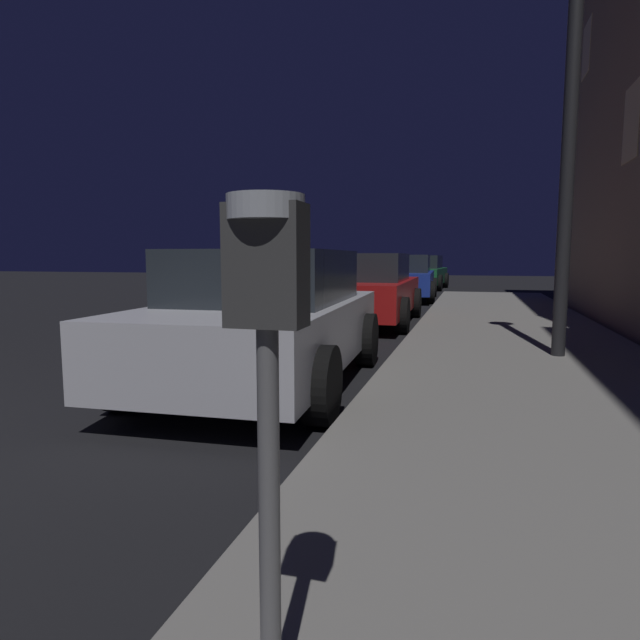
{
  "coord_description": "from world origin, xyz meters",
  "views": [
    {
      "loc": [
        4.95,
        -1.47,
        1.36
      ],
      "look_at": [
        4.16,
        1.28,
        1.02
      ],
      "focal_mm": 30.01,
      "sensor_mm": 36.0,
      "label": 1
    }
  ],
  "objects_px": {
    "car_red": "(366,289)",
    "street_lamp": "(574,49)",
    "parking_meter": "(267,330)",
    "car_silver": "(266,318)",
    "car_green": "(421,273)",
    "car_blue": "(404,278)"
  },
  "relations": [
    {
      "from": "parking_meter",
      "to": "car_silver",
      "type": "distance_m",
      "value": 4.39
    },
    {
      "from": "parking_meter",
      "to": "street_lamp",
      "type": "relative_size",
      "value": 0.25
    },
    {
      "from": "car_red",
      "to": "car_green",
      "type": "xyz_separation_m",
      "value": [
        -0.0,
        12.4,
        0.0
      ]
    },
    {
      "from": "car_green",
      "to": "street_lamp",
      "type": "height_order",
      "value": "street_lamp"
    },
    {
      "from": "car_silver",
      "to": "car_red",
      "type": "xyz_separation_m",
      "value": [
        0.0,
        5.51,
        -0.01
      ]
    },
    {
      "from": "parking_meter",
      "to": "car_blue",
      "type": "distance_m",
      "value": 16.06
    },
    {
      "from": "parking_meter",
      "to": "car_red",
      "type": "relative_size",
      "value": 0.31
    },
    {
      "from": "car_red",
      "to": "car_green",
      "type": "distance_m",
      "value": 12.4
    },
    {
      "from": "car_green",
      "to": "street_lamp",
      "type": "relative_size",
      "value": 0.78
    },
    {
      "from": "car_silver",
      "to": "car_blue",
      "type": "relative_size",
      "value": 0.88
    },
    {
      "from": "car_blue",
      "to": "street_lamp",
      "type": "xyz_separation_m",
      "value": [
        3.15,
        -10.13,
        3.05
      ]
    },
    {
      "from": "car_green",
      "to": "street_lamp",
      "type": "bearing_deg",
      "value": -78.95
    },
    {
      "from": "car_silver",
      "to": "car_red",
      "type": "bearing_deg",
      "value": 89.99
    },
    {
      "from": "car_blue",
      "to": "car_green",
      "type": "xyz_separation_m",
      "value": [
        -0.0,
        5.99,
        -0.0
      ]
    },
    {
      "from": "car_red",
      "to": "street_lamp",
      "type": "height_order",
      "value": "street_lamp"
    },
    {
      "from": "car_red",
      "to": "street_lamp",
      "type": "xyz_separation_m",
      "value": [
        3.15,
        -3.72,
        3.05
      ]
    },
    {
      "from": "car_silver",
      "to": "car_green",
      "type": "distance_m",
      "value": 17.91
    },
    {
      "from": "parking_meter",
      "to": "car_silver",
      "type": "bearing_deg",
      "value": 111.7
    },
    {
      "from": "parking_meter",
      "to": "car_silver",
      "type": "xyz_separation_m",
      "value": [
        -1.61,
        4.06,
        -0.46
      ]
    },
    {
      "from": "parking_meter",
      "to": "street_lamp",
      "type": "xyz_separation_m",
      "value": [
        1.53,
        5.85,
        2.58
      ]
    },
    {
      "from": "car_silver",
      "to": "car_green",
      "type": "relative_size",
      "value": 0.97
    },
    {
      "from": "car_green",
      "to": "parking_meter",
      "type": "bearing_deg",
      "value": -85.8
    }
  ]
}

